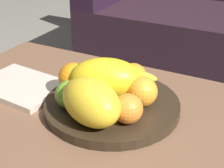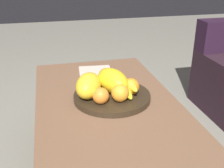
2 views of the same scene
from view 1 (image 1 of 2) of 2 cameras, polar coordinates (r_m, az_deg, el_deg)
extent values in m
cube|color=brown|center=(0.87, 2.11, -6.99)|extent=(1.18, 0.63, 0.04)
cylinder|color=brown|center=(1.44, -12.96, -2.18)|extent=(0.05, 0.05, 0.37)
cylinder|color=#2E2316|center=(0.90, 0.00, -3.54)|extent=(0.35, 0.35, 0.03)
ellipsoid|color=yellow|center=(0.88, -1.02, 0.85)|extent=(0.22, 0.17, 0.11)
ellipsoid|color=yellow|center=(0.78, -3.52, -2.96)|extent=(0.20, 0.16, 0.11)
sphere|color=orange|center=(0.93, 3.54, 1.20)|extent=(0.08, 0.08, 0.08)
sphere|color=orange|center=(0.79, 2.65, -4.13)|extent=(0.07, 0.07, 0.07)
sphere|color=orange|center=(0.92, -6.44, 1.06)|extent=(0.08, 0.08, 0.08)
sphere|color=orange|center=(0.86, 5.04, -1.27)|extent=(0.08, 0.08, 0.08)
sphere|color=#68A32D|center=(0.86, -7.17, -1.73)|extent=(0.07, 0.07, 0.07)
ellipsoid|color=yellow|center=(0.94, 2.53, -0.01)|extent=(0.15, 0.07, 0.03)
ellipsoid|color=yellow|center=(0.92, 3.21, -0.59)|extent=(0.15, 0.04, 0.03)
ellipsoid|color=yellow|center=(0.93, 3.06, 1.53)|extent=(0.15, 0.05, 0.03)
cube|color=beige|center=(1.03, -14.89, -0.33)|extent=(0.26, 0.20, 0.02)
camera|label=2|loc=(0.87, 92.41, 6.82)|focal=44.42mm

